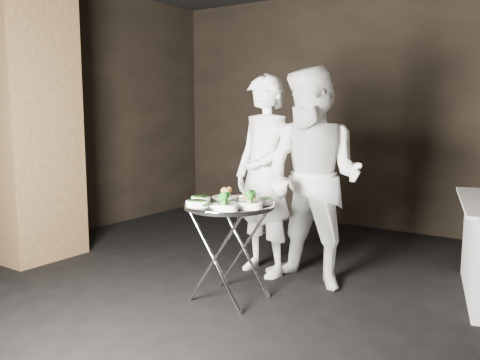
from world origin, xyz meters
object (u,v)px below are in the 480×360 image
Objects in this scene: waiter_left at (265,176)px; waiter_right at (313,178)px; serving_tray at (229,205)px; tray_stand at (229,248)px.

waiter_right reaches higher than waiter_left.
waiter_right reaches higher than serving_tray.
waiter_left is at bearing 179.55° from waiter_right.
serving_tray is (0.00, -0.00, 0.34)m from tray_stand.
serving_tray is at bearing -114.37° from waiter_right.
waiter_left is (-0.12, 0.73, 0.14)m from serving_tray.
tray_stand is 0.93m from waiter_right.
waiter_right is at bearing 8.50° from waiter_left.
tray_stand is 0.42× the size of waiter_left.
waiter_left is at bearing 99.57° from tray_stand.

